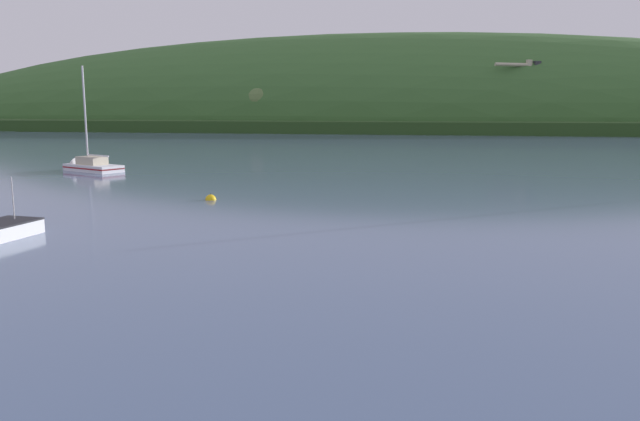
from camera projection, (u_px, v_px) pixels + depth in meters
far_shoreline_hill at (364, 127)px, 205.33m from camera, size 442.38×137.04×60.69m
dockside_crane at (526, 98)px, 162.10m from camera, size 12.48×6.84×18.81m
sailboat_near_mooring at (88, 168)px, 61.22m from camera, size 7.64×5.69×11.41m
mooring_buoy_midchannel at (211, 200)px, 41.69m from camera, size 0.74×0.74×0.82m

